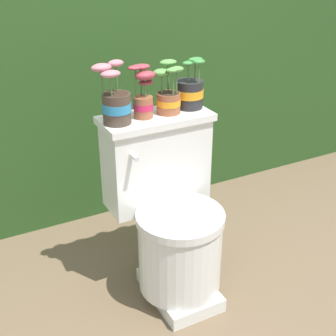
% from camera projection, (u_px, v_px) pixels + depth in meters
% --- Properties ---
extents(ground_plane, '(12.00, 12.00, 0.00)m').
position_uv_depth(ground_plane, '(170.00, 301.00, 2.12)').
color(ground_plane, brown).
extents(hedge_backdrop, '(3.86, 0.83, 1.26)m').
position_uv_depth(hedge_backdrop, '(74.00, 92.00, 2.83)').
color(hedge_backdrop, '#284C1E').
rests_on(hedge_backdrop, ground).
extents(toilet, '(0.48, 0.52, 0.80)m').
position_uv_depth(toilet, '(170.00, 216.00, 2.06)').
color(toilet, white).
rests_on(toilet, ground).
extents(potted_plant_left, '(0.15, 0.12, 0.25)m').
position_uv_depth(potted_plant_left, '(115.00, 102.00, 1.85)').
color(potted_plant_left, '#47382D').
rests_on(potted_plant_left, toilet).
extents(potted_plant_midleft, '(0.11, 0.08, 0.22)m').
position_uv_depth(potted_plant_midleft, '(143.00, 96.00, 1.91)').
color(potted_plant_midleft, '#9E5638').
rests_on(potted_plant_midleft, toilet).
extents(potted_plant_middle, '(0.12, 0.10, 0.22)m').
position_uv_depth(potted_plant_middle, '(168.00, 95.00, 1.96)').
color(potted_plant_middle, '#9E5638').
rests_on(potted_plant_middle, toilet).
extents(potted_plant_midright, '(0.12, 0.13, 0.22)m').
position_uv_depth(potted_plant_midright, '(190.00, 91.00, 2.03)').
color(potted_plant_midright, '#262628').
rests_on(potted_plant_midright, toilet).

